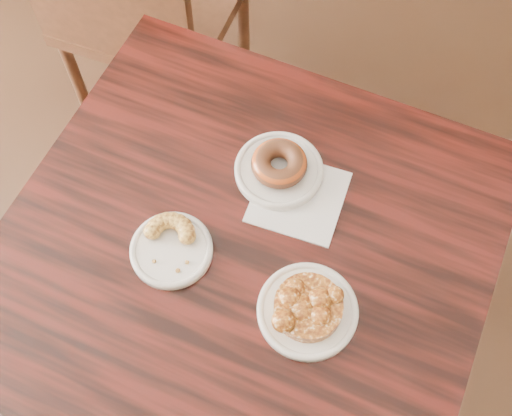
% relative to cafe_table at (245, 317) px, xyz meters
% --- Properties ---
extents(floor, '(5.00, 5.00, 0.00)m').
position_rel_cafe_table_xyz_m(floor, '(-0.13, 0.04, -0.38)').
color(floor, black).
rests_on(floor, ground).
extents(cafe_table, '(1.05, 1.05, 0.75)m').
position_rel_cafe_table_xyz_m(cafe_table, '(0.00, 0.00, 0.00)').
color(cafe_table, black).
rests_on(cafe_table, floor).
extents(chair_far, '(0.58, 0.58, 0.90)m').
position_rel_cafe_table_xyz_m(chair_far, '(-0.40, 0.84, 0.08)').
color(chair_far, black).
rests_on(chair_far, floor).
extents(napkin, '(0.19, 0.19, 0.00)m').
position_rel_cafe_table_xyz_m(napkin, '(0.09, 0.13, 0.38)').
color(napkin, white).
rests_on(napkin, cafe_table).
extents(plate_donut, '(0.17, 0.17, 0.01)m').
position_rel_cafe_table_xyz_m(plate_donut, '(0.04, 0.17, 0.39)').
color(plate_donut, silver).
rests_on(plate_donut, napkin).
extents(plate_cruller, '(0.15, 0.15, 0.01)m').
position_rel_cafe_table_xyz_m(plate_cruller, '(-0.12, -0.02, 0.38)').
color(plate_cruller, white).
rests_on(plate_cruller, cafe_table).
extents(plate_fritter, '(0.17, 0.17, 0.01)m').
position_rel_cafe_table_xyz_m(plate_fritter, '(0.13, -0.09, 0.38)').
color(plate_fritter, white).
rests_on(plate_fritter, cafe_table).
extents(glazed_donut, '(0.10, 0.10, 0.04)m').
position_rel_cafe_table_xyz_m(glazed_donut, '(0.04, 0.17, 0.41)').
color(glazed_donut, brown).
rests_on(glazed_donut, plate_donut).
extents(apple_fritter, '(0.15, 0.15, 0.04)m').
position_rel_cafe_table_xyz_m(apple_fritter, '(0.13, -0.09, 0.41)').
color(apple_fritter, '#461B07').
rests_on(apple_fritter, plate_fritter).
extents(cruller_fragment, '(0.11, 0.11, 0.03)m').
position_rel_cafe_table_xyz_m(cruller_fragment, '(-0.12, -0.02, 0.40)').
color(cruller_fragment, brown).
rests_on(cruller_fragment, plate_cruller).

